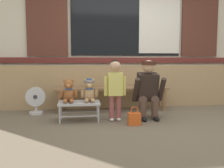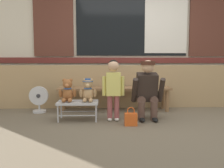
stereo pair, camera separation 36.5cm
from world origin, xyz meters
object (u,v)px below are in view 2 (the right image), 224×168
object	(u,v)px
small_display_bench	(78,103)
adult_crouching	(148,90)
wooden_bench_long	(114,91)
floor_fan	(39,100)
teddy_bear_plain	(68,91)
child_standing	(113,83)
handbag_on_ground	(131,119)
teddy_bear_with_hat	(88,90)

from	to	relation	value
small_display_bench	adult_crouching	bearing A→B (deg)	0.47
wooden_bench_long	floor_fan	bearing A→B (deg)	-174.62
small_display_bench	teddy_bear_plain	distance (m)	0.25
small_display_bench	floor_fan	size ratio (longest dim) A/B	1.33
child_standing	adult_crouching	xyz separation A→B (m)	(0.55, 0.07, -0.11)
teddy_bear_plain	handbag_on_ground	distance (m)	1.09
small_display_bench	child_standing	size ratio (longest dim) A/B	0.67
teddy_bear_plain	teddy_bear_with_hat	bearing A→B (deg)	0.13
teddy_bear_plain	handbag_on_ground	world-z (taller)	teddy_bear_plain
teddy_bear_plain	child_standing	size ratio (longest dim) A/B	0.38
small_display_bench	adult_crouching	size ratio (longest dim) A/B	0.67
adult_crouching	handbag_on_ground	distance (m)	0.61
floor_fan	small_display_bench	bearing A→B (deg)	-37.50
child_standing	teddy_bear_plain	bearing A→B (deg)	175.04
teddy_bear_plain	floor_fan	size ratio (longest dim) A/B	0.76
handbag_on_ground	floor_fan	world-z (taller)	floor_fan
teddy_bear_plain	adult_crouching	xyz separation A→B (m)	(1.27, 0.01, 0.02)
small_display_bench	teddy_bear_with_hat	bearing A→B (deg)	0.77
wooden_bench_long	adult_crouching	bearing A→B (deg)	-54.99
wooden_bench_long	teddy_bear_with_hat	xyz separation A→B (m)	(-0.46, -0.71, 0.10)
teddy_bear_plain	adult_crouching	world-z (taller)	adult_crouching
wooden_bench_long	handbag_on_ground	bearing A→B (deg)	-80.25
small_display_bench	adult_crouching	distance (m)	1.13
child_standing	adult_crouching	bearing A→B (deg)	7.22
small_display_bench	teddy_bear_plain	bearing A→B (deg)	179.49
small_display_bench	teddy_bear_with_hat	world-z (taller)	teddy_bear_with_hat
wooden_bench_long	small_display_bench	distance (m)	0.95
small_display_bench	child_standing	bearing A→B (deg)	-6.22
floor_fan	teddy_bear_with_hat	bearing A→B (deg)	-32.30
wooden_bench_long	teddy_bear_with_hat	bearing A→B (deg)	-122.63
adult_crouching	floor_fan	size ratio (longest dim) A/B	1.98
wooden_bench_long	teddy_bear_with_hat	world-z (taller)	teddy_bear_with_hat
teddy_bear_with_hat	handbag_on_ground	xyz separation A→B (m)	(0.64, -0.36, -0.38)
child_standing	adult_crouching	size ratio (longest dim) A/B	1.01
teddy_bear_plain	handbag_on_ground	size ratio (longest dim) A/B	1.34
small_display_bench	handbag_on_ground	distance (m)	0.89
child_standing	wooden_bench_long	bearing A→B (deg)	85.73
teddy_bear_with_hat	adult_crouching	size ratio (longest dim) A/B	0.38
wooden_bench_long	handbag_on_ground	world-z (taller)	wooden_bench_long
child_standing	handbag_on_ground	world-z (taller)	child_standing
wooden_bench_long	handbag_on_ground	size ratio (longest dim) A/B	7.72
teddy_bear_with_hat	wooden_bench_long	bearing A→B (deg)	57.37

